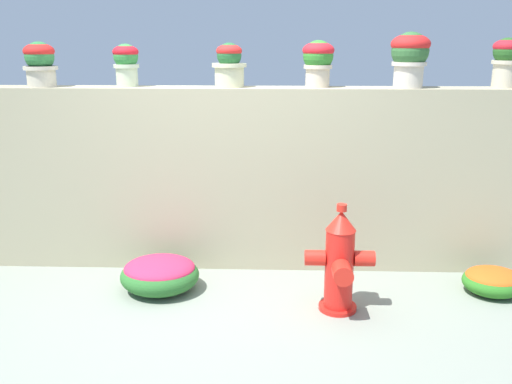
% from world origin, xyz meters
% --- Properties ---
extents(ground_plane, '(24.00, 24.00, 0.00)m').
position_xyz_m(ground_plane, '(0.00, 0.00, 0.00)').
color(ground_plane, gray).
extents(stone_wall, '(5.17, 0.31, 1.56)m').
position_xyz_m(stone_wall, '(0.00, 0.93, 0.78)').
color(stone_wall, tan).
rests_on(stone_wall, ground).
extents(potted_plant_1, '(0.27, 0.27, 0.36)m').
position_xyz_m(potted_plant_1, '(-1.51, 0.90, 1.76)').
color(potted_plant_1, beige).
rests_on(potted_plant_1, stone_wall).
extents(potted_plant_2, '(0.21, 0.21, 0.35)m').
position_xyz_m(potted_plant_2, '(-0.81, 0.96, 1.76)').
color(potted_plant_2, beige).
rests_on(potted_plant_2, stone_wall).
extents(potted_plant_3, '(0.28, 0.28, 0.35)m').
position_xyz_m(potted_plant_3, '(0.04, 0.94, 1.74)').
color(potted_plant_3, beige).
rests_on(potted_plant_3, stone_wall).
extents(potted_plant_4, '(0.26, 0.26, 0.37)m').
position_xyz_m(potted_plant_4, '(0.77, 0.95, 1.78)').
color(potted_plant_4, beige).
rests_on(potted_plant_4, stone_wall).
extents(potted_plant_5, '(0.31, 0.31, 0.44)m').
position_xyz_m(potted_plant_5, '(1.50, 0.91, 1.82)').
color(potted_plant_5, beige).
rests_on(potted_plant_5, stone_wall).
extents(potted_plant_6, '(0.22, 0.22, 0.39)m').
position_xyz_m(potted_plant_6, '(2.28, 0.96, 1.79)').
color(potted_plant_6, beige).
rests_on(potted_plant_6, stone_wall).
extents(fire_hydrant, '(0.50, 0.41, 0.81)m').
position_xyz_m(fire_hydrant, '(0.90, 0.06, 0.37)').
color(fire_hydrant, red).
rests_on(fire_hydrant, ground).
extents(flower_bush_left, '(0.47, 0.42, 0.21)m').
position_xyz_m(flower_bush_left, '(2.15, 0.38, 0.11)').
color(flower_bush_left, '#2D7421').
rests_on(flower_bush_left, ground).
extents(flower_bush_right, '(0.62, 0.56, 0.28)m').
position_xyz_m(flower_bush_right, '(-0.48, 0.34, 0.15)').
color(flower_bush_right, '#2C6B2B').
rests_on(flower_bush_right, ground).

